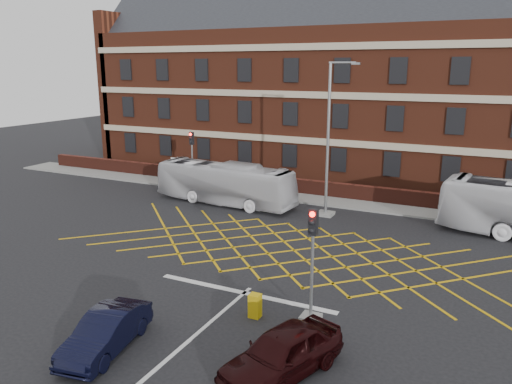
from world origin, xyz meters
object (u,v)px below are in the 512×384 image
at_px(car_maroon, 282,353).
at_px(traffic_light_near, 312,276).
at_px(bus_left, 225,183).
at_px(traffic_light_far, 192,165).
at_px(direction_signs, 177,167).
at_px(utility_cabinet, 255,306).
at_px(car_navy, 106,332).
at_px(street_lamp, 328,164).

relative_size(car_maroon, traffic_light_near, 1.02).
distance_m(bus_left, traffic_light_far, 5.47).
height_order(direction_signs, utility_cabinet, direction_signs).
distance_m(bus_left, car_navy, 18.37).
bearing_deg(car_maroon, utility_cabinet, 148.80).
xyz_separation_m(bus_left, traffic_light_far, (-4.55, 3.02, 0.36)).
height_order(bus_left, utility_cabinet, bus_left).
bearing_deg(traffic_light_near, bus_left, 130.39).
xyz_separation_m(street_lamp, utility_cabinet, (1.76, -13.72, -2.80)).
bearing_deg(direction_signs, car_navy, -60.82).
bearing_deg(car_navy, car_maroon, 2.79).
height_order(car_navy, car_maroon, car_maroon).
bearing_deg(bus_left, traffic_light_far, 61.50).
distance_m(car_navy, traffic_light_near, 7.28).
relative_size(traffic_light_far, direction_signs, 1.94).
xyz_separation_m(car_navy, utility_cabinet, (3.41, 4.14, -0.19)).
xyz_separation_m(car_maroon, traffic_light_far, (-15.74, 19.27, 1.03)).
bearing_deg(traffic_light_far, street_lamp, -12.97).
height_order(car_maroon, utility_cabinet, car_maroon).
bearing_deg(traffic_light_near, traffic_light_far, 134.32).
distance_m(car_maroon, traffic_light_far, 24.90).
height_order(traffic_light_near, utility_cabinet, traffic_light_near).
height_order(car_maroon, street_lamp, street_lamp).
bearing_deg(traffic_light_near, car_maroon, -84.15).
xyz_separation_m(traffic_light_far, utility_cabinet, (13.42, -16.41, -1.31)).
xyz_separation_m(traffic_light_near, street_lamp, (-3.71, 13.06, 1.49)).
bearing_deg(direction_signs, car_maroon, -48.40).
distance_m(direction_signs, utility_cabinet, 22.46).
bearing_deg(direction_signs, bus_left, -28.07).
relative_size(car_maroon, direction_signs, 1.97).
relative_size(bus_left, utility_cabinet, 11.01).
distance_m(traffic_light_far, direction_signs, 1.67).
height_order(bus_left, street_lamp, street_lamp).
bearing_deg(direction_signs, traffic_light_far, -9.23).
relative_size(car_maroon, utility_cabinet, 4.75).
relative_size(car_navy, traffic_light_far, 0.92).
bearing_deg(street_lamp, car_navy, -95.28).
bearing_deg(street_lamp, traffic_light_far, 167.03).
xyz_separation_m(car_navy, traffic_light_near, (5.36, 4.80, 1.12)).
relative_size(car_maroon, traffic_light_far, 1.02).
bearing_deg(car_navy, traffic_light_far, 106.22).
relative_size(traffic_light_near, utility_cabinet, 4.68).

